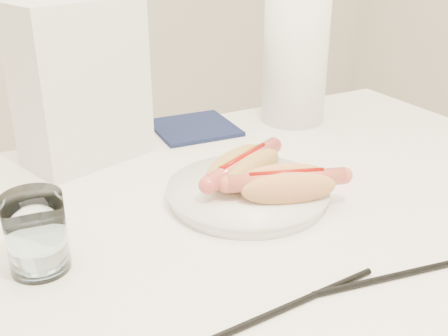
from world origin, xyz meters
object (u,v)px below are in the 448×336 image
hotdog_left (243,168)px  water_glass (36,233)px  napkin_box (81,83)px  paper_towel_roll (296,51)px  plate (248,194)px  table (233,255)px  hotdog_right (286,184)px

hotdog_left → water_glass: (-0.31, -0.05, 0.01)m
napkin_box → water_glass: bearing=-133.5°
napkin_box → paper_towel_roll: 0.42m
plate → napkin_box: napkin_box is taller
plate → hotdog_left: (0.00, 0.02, 0.03)m
hotdog_left → paper_towel_roll: bearing=16.5°
water_glass → napkin_box: bearing=64.5°
plate → hotdog_left: size_ratio=1.36×
napkin_box → paper_towel_roll: (0.42, -0.00, 0.01)m
table → hotdog_left: (0.05, 0.06, 0.10)m
hotdog_right → water_glass: bearing=-164.2°
hotdog_left → water_glass: bearing=163.7°
hotdog_right → napkin_box: (-0.19, 0.31, 0.09)m
water_glass → napkin_box: (0.14, 0.30, 0.09)m
plate → hotdog_left: 0.04m
plate → paper_towel_roll: size_ratio=0.80×
plate → napkin_box: 0.33m
plate → hotdog_right: size_ratio=1.37×
hotdog_left → hotdog_right: size_ratio=1.01×
hotdog_right → napkin_box: bearing=140.3°
water_glass → paper_towel_roll: (0.56, 0.29, 0.09)m
table → water_glass: size_ratio=12.57×
napkin_box → paper_towel_roll: paper_towel_roll is taller
hotdog_left → paper_towel_roll: 0.36m
hotdog_right → napkin_box: 0.38m
paper_towel_roll → hotdog_right: bearing=-126.5°
paper_towel_roll → water_glass: bearing=-152.5°
plate → water_glass: (-0.30, -0.03, 0.04)m
table → paper_towel_roll: (0.31, 0.30, 0.20)m
table → plate: size_ratio=5.27×
hotdog_right → water_glass: 0.33m
hotdog_right → plate: bearing=139.5°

